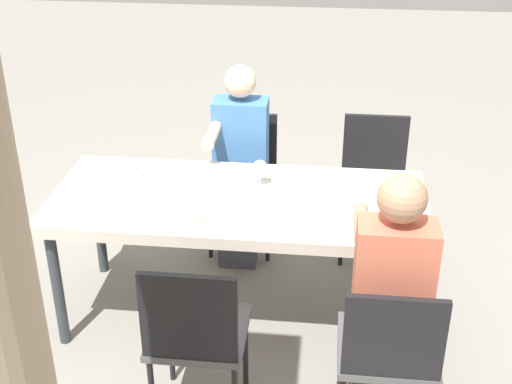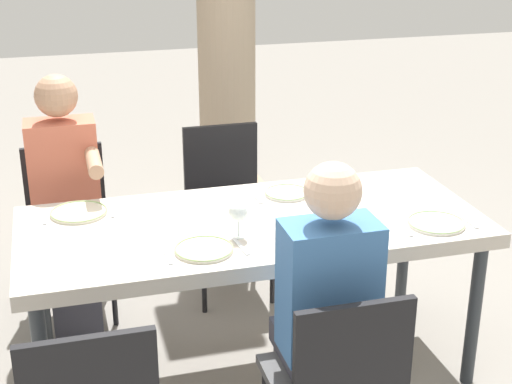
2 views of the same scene
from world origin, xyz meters
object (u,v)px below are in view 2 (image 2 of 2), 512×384
(chair_mid_north, at_px, (226,198))
(wine_glass_1, at_px, (238,212))
(dining_table, at_px, (252,233))
(chair_mid_south, at_px, (338,380))
(diner_woman_green, at_px, (67,197))
(diner_man_white, at_px, (322,310))
(plate_0, at_px, (79,212))
(plate_3, at_px, (436,223))
(chair_west_north, at_px, (68,218))
(plate_2, at_px, (287,193))
(plate_1, at_px, (204,249))

(chair_mid_north, xyz_separation_m, wine_glass_1, (-0.18, -1.00, 0.34))
(dining_table, bearing_deg, chair_mid_south, -84.55)
(diner_woman_green, distance_m, diner_man_white, 1.59)
(plate_0, distance_m, plate_3, 1.57)
(wine_glass_1, bearing_deg, dining_table, 56.01)
(chair_west_north, height_order, plate_0, chair_west_north)
(dining_table, distance_m, chair_mid_north, 0.87)
(chair_mid_south, height_order, plate_2, chair_mid_south)
(chair_mid_south, relative_size, wine_glass_1, 5.72)
(plate_2, bearing_deg, chair_west_north, 149.21)
(diner_man_white, bearing_deg, plate_3, 31.10)
(diner_man_white, distance_m, plate_3, 0.78)
(plate_1, bearing_deg, dining_table, 42.93)
(diner_woman_green, bearing_deg, chair_mid_south, -60.83)
(chair_west_north, height_order, plate_1, chair_west_north)
(chair_west_north, relative_size, diner_woman_green, 0.67)
(diner_woman_green, bearing_deg, chair_mid_north, 11.90)
(chair_west_north, bearing_deg, chair_mid_south, -63.35)
(wine_glass_1, bearing_deg, plate_1, -149.17)
(dining_table, relative_size, plate_2, 9.58)
(dining_table, distance_m, plate_3, 0.80)
(plate_2, bearing_deg, chair_mid_north, 104.48)
(chair_west_north, xyz_separation_m, diner_woman_green, (0.00, -0.18, 0.18))
(plate_1, bearing_deg, chair_west_north, 114.67)
(chair_west_north, relative_size, plate_0, 3.50)
(dining_table, bearing_deg, plate_1, -137.07)
(dining_table, bearing_deg, chair_west_north, 132.28)
(diner_woman_green, xyz_separation_m, wine_glass_1, (0.67, -0.82, 0.18))
(diner_man_white, height_order, plate_3, diner_man_white)
(chair_west_north, distance_m, plate_2, 1.21)
(diner_man_white, xyz_separation_m, wine_glass_1, (-0.19, 0.51, 0.20))
(plate_0, distance_m, plate_2, 0.97)
(plate_2, bearing_deg, plate_0, 178.60)
(chair_mid_south, bearing_deg, plate_1, 120.11)
(chair_west_north, bearing_deg, wine_glass_1, -56.08)
(wine_glass_1, height_order, plate_2, wine_glass_1)
(diner_woman_green, distance_m, plate_2, 1.10)
(dining_table, height_order, plate_1, plate_1)
(wine_glass_1, relative_size, plate_3, 0.62)
(chair_west_north, bearing_deg, plate_2, -30.79)
(chair_west_north, xyz_separation_m, plate_2, (1.01, -0.60, 0.27))
(dining_table, bearing_deg, wine_glass_1, -123.99)
(chair_mid_south, bearing_deg, diner_woman_green, 119.17)
(chair_mid_north, xyz_separation_m, diner_man_white, (0.00, -1.52, 0.14))
(plate_1, height_order, plate_2, same)
(diner_man_white, bearing_deg, chair_mid_south, -90.92)
(diner_woman_green, relative_size, plate_0, 5.20)
(plate_1, bearing_deg, plate_3, -0.72)
(diner_woman_green, distance_m, plate_1, 1.06)
(chair_mid_south, relative_size, plate_0, 3.49)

